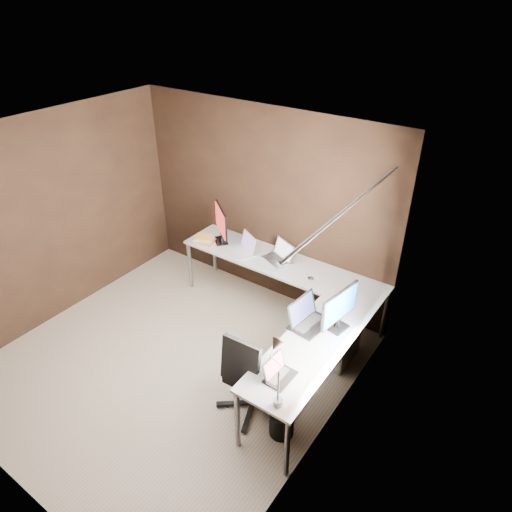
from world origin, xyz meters
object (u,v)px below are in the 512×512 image
Objects in this scene: laptop_black_big at (307,318)px; desk_lamp at (276,364)px; laptop_silver at (280,256)px; office_chair at (251,387)px; monitor_left at (221,223)px; wastebasket at (282,423)px; laptop_white at (244,248)px; drawer_pedestal at (335,335)px; laptop_black_small at (278,373)px; monitor_right at (340,308)px; book_stack at (204,239)px.

laptop_black_big is 0.76× the size of desk_lamp.
desk_lamp reaches higher than laptop_silver.
office_chair is (0.66, -1.54, -0.49)m from laptop_silver.
monitor_left is 0.48× the size of office_chair.
wastebasket is at bearing -13.38° from office_chair.
office_chair is at bearing -24.07° from laptop_white.
drawer_pedestal is 2.07× the size of laptop_black_small.
monitor_right reaches higher than laptop_black_big.
laptop_silver is at bearing 66.40° from monitor_right.
book_stack is 2.73m from desk_lamp.
desk_lamp is at bearing -158.93° from laptop_black_big.
wastebasket is (-0.05, 0.21, -0.96)m from desk_lamp.
desk_lamp is 2.19× the size of wastebasket.
laptop_white is 1.54m from laptop_black_big.
drawer_pedestal is 1.65m from desk_lamp.
laptop_black_big is (0.87, -0.86, 0.01)m from laptop_silver.
office_chair is (-0.34, -1.15, -0.01)m from drawer_pedestal.
monitor_right is 1.28× the size of laptop_white.
drawer_pedestal is 1.11× the size of monitor_right.
laptop_black_big reaches higher than office_chair.
drawer_pedestal is 1.34× the size of laptop_black_big.
monitor_right is at bearing 19.32° from monitor_left.
laptop_white is (0.41, -0.05, -0.22)m from monitor_left.
book_stack is at bearing 146.12° from wastebasket.
office_chair is at bearing 157.39° from monitor_right.
monitor_left reaches higher than drawer_pedestal.
wastebasket is (0.41, -0.08, -0.15)m from office_chair.
desk_lamp is at bearing -19.56° from laptop_white.
book_stack is at bearing 174.45° from drawer_pedestal.
laptop_white is 0.72× the size of desk_lamp.
monitor_left reaches higher than laptop_black_big.
monitor_left is at bearing -153.88° from laptop_silver.
desk_lamp reaches higher than drawer_pedestal.
monitor_right is at bearing -7.07° from laptop_black_small.
laptop_white is 1.45× the size of laptop_black_small.
office_chair reaches higher than drawer_pedestal.
laptop_white is 1.57× the size of wastebasket.
monitor_right reaches higher than drawer_pedestal.
wastebasket is (2.12, -1.42, -0.64)m from book_stack.
office_chair is at bearing 136.87° from desk_lamp.
drawer_pedestal is 1.57m from laptop_white.
monitor_right is 0.55× the size of office_chair.
laptop_white is (-1.62, 0.65, -0.20)m from monitor_right.
monitor_right reaches higher than laptop_white.
book_stack is (-2.07, 1.44, -0.00)m from laptop_black_small.
monitor_right is 1.21× the size of laptop_black_big.
drawer_pedestal is 2.11m from book_stack.
laptop_black_big is 0.79m from laptop_black_small.
laptop_white is 2.14m from laptop_black_small.
monitor_left is at bearing 140.99° from wastebasket.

